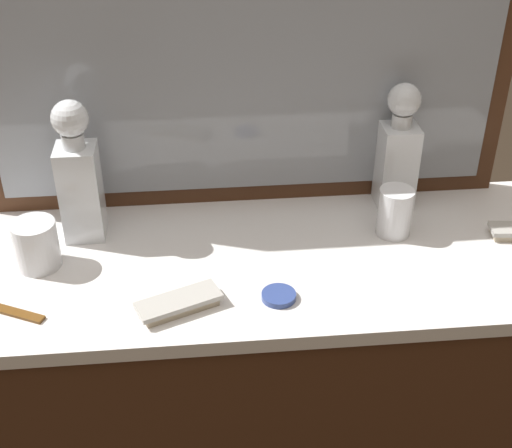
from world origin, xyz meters
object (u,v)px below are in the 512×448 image
Objects in this scene: porcelain_dish at (279,296)px; crystal_decanter_left at (397,157)px; crystal_decanter_center at (80,183)px; crystal_tumbler_rear at (395,214)px; crystal_tumbler_center at (37,246)px; silver_brush_front at (179,304)px; tortoiseshell_comb at (17,313)px.

crystal_decanter_left is at bearing 46.78° from porcelain_dish.
crystal_tumbler_rear is at bearing -5.10° from crystal_decanter_center.
crystal_tumbler_center reaches higher than silver_brush_front.
porcelain_dish is at bearing 3.88° from silver_brush_front.
crystal_decanter_left is 0.80m from crystal_tumbler_center.
crystal_decanter_center is at bearing 51.95° from crystal_tumbler_center.
silver_brush_front reaches higher than tortoiseshell_comb.
tortoiseshell_comb is at bearing -165.21° from crystal_tumbler_rear.
crystal_tumbler_rear is (-0.03, -0.12, -0.07)m from crystal_decanter_left.
crystal_decanter_left reaches higher than tortoiseshell_comb.
crystal_tumbler_center is at bearing 162.02° from porcelain_dish.
crystal_tumbler_rear reaches higher than silver_brush_front.
crystal_decanter_center is at bearing 68.49° from tortoiseshell_comb.
porcelain_dish reaches higher than tortoiseshell_comb.
crystal_decanter_center is 2.90× the size of crystal_tumbler_rear.
crystal_tumbler_rear is (0.66, -0.06, -0.08)m from crystal_decanter_center.
crystal_tumbler_center is (-0.77, -0.17, -0.07)m from crystal_decanter_left.
crystal_decanter_left reaches higher than crystal_tumbler_rear.
crystal_decanter_center is at bearing 146.08° from porcelain_dish.
silver_brush_front is 2.55× the size of porcelain_dish.
crystal_decanter_center is 0.16m from crystal_tumbler_center.
porcelain_dish is at bearing -143.69° from crystal_tumbler_rear.
crystal_tumbler_center reaches higher than tortoiseshell_comb.
crystal_decanter_center is 3.06× the size of crystal_tumbler_center.
crystal_decanter_left reaches higher than crystal_tumbler_center.
tortoiseshell_comb is at bearing -111.51° from crystal_decanter_center.
crystal_decanter_left reaches higher than porcelain_dish.
crystal_tumbler_center is 0.33m from silver_brush_front.
crystal_decanter_left is 2.74× the size of crystal_tumbler_rear.
porcelain_dish is at bearing 0.05° from tortoiseshell_comb.
crystal_tumbler_rear is 0.79m from tortoiseshell_comb.
crystal_tumbler_rear reaches higher than crystal_tumbler_center.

